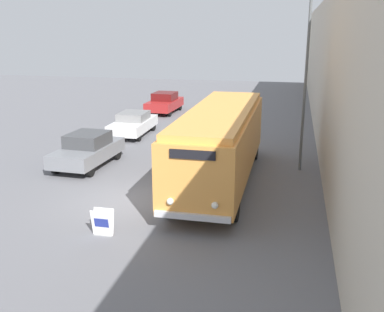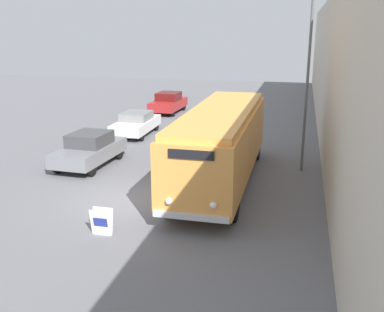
{
  "view_description": "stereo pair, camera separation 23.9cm",
  "coord_description": "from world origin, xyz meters",
  "px_view_note": "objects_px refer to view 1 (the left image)",
  "views": [
    {
      "loc": [
        5.85,
        -14.71,
        6.22
      ],
      "look_at": [
        2.43,
        0.3,
        1.81
      ],
      "focal_mm": 42.0,
      "sensor_mm": 36.0,
      "label": 1
    },
    {
      "loc": [
        6.08,
        -14.65,
        6.22
      ],
      "look_at": [
        2.43,
        0.3,
        1.81
      ],
      "focal_mm": 42.0,
      "sensor_mm": 36.0,
      "label": 2
    }
  ],
  "objects_px": {
    "vintage_bus": "(220,141)",
    "parked_car_far": "(165,103)",
    "parked_car_near": "(88,150)",
    "sign_board": "(103,223)",
    "streetlamp": "(307,60)",
    "parked_car_mid": "(133,123)"
  },
  "relations": [
    {
      "from": "vintage_bus",
      "to": "parked_car_near",
      "type": "distance_m",
      "value": 6.49
    },
    {
      "from": "parked_car_far",
      "to": "parked_car_near",
      "type": "bearing_deg",
      "value": -86.55
    },
    {
      "from": "sign_board",
      "to": "parked_car_far",
      "type": "relative_size",
      "value": 0.21
    },
    {
      "from": "sign_board",
      "to": "parked_car_mid",
      "type": "height_order",
      "value": "parked_car_mid"
    },
    {
      "from": "sign_board",
      "to": "parked_car_far",
      "type": "bearing_deg",
      "value": 100.94
    },
    {
      "from": "sign_board",
      "to": "vintage_bus",
      "type": "bearing_deg",
      "value": 64.69
    },
    {
      "from": "vintage_bus",
      "to": "sign_board",
      "type": "relative_size",
      "value": 12.2
    },
    {
      "from": "parked_car_near",
      "to": "parked_car_far",
      "type": "relative_size",
      "value": 1.02
    },
    {
      "from": "sign_board",
      "to": "parked_car_mid",
      "type": "distance_m",
      "value": 13.61
    },
    {
      "from": "sign_board",
      "to": "parked_car_near",
      "type": "distance_m",
      "value": 7.59
    },
    {
      "from": "streetlamp",
      "to": "parked_car_near",
      "type": "height_order",
      "value": "streetlamp"
    },
    {
      "from": "sign_board",
      "to": "parked_car_near",
      "type": "relative_size",
      "value": 0.2
    },
    {
      "from": "sign_board",
      "to": "parked_car_far",
      "type": "distance_m",
      "value": 20.96
    },
    {
      "from": "vintage_bus",
      "to": "parked_car_near",
      "type": "relative_size",
      "value": 2.45
    },
    {
      "from": "vintage_bus",
      "to": "parked_car_far",
      "type": "relative_size",
      "value": 2.51
    },
    {
      "from": "vintage_bus",
      "to": "parked_car_near",
      "type": "bearing_deg",
      "value": 171.88
    },
    {
      "from": "streetlamp",
      "to": "parked_car_near",
      "type": "bearing_deg",
      "value": -170.74
    },
    {
      "from": "streetlamp",
      "to": "sign_board",
      "type": "bearing_deg",
      "value": -126.07
    },
    {
      "from": "sign_board",
      "to": "streetlamp",
      "type": "xyz_separation_m",
      "value": [
        5.98,
        8.21,
        4.47
      ]
    },
    {
      "from": "vintage_bus",
      "to": "parked_car_far",
      "type": "height_order",
      "value": "vintage_bus"
    },
    {
      "from": "vintage_bus",
      "to": "sign_board",
      "type": "xyz_separation_m",
      "value": [
        -2.71,
        -5.74,
        -1.36
      ]
    },
    {
      "from": "sign_board",
      "to": "streetlamp",
      "type": "distance_m",
      "value": 11.1
    }
  ]
}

